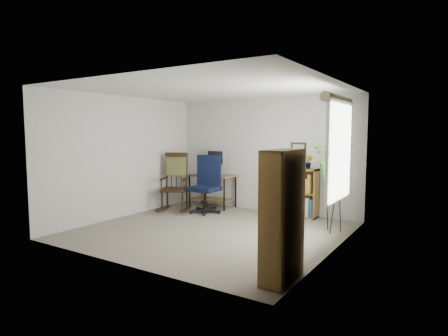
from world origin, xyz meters
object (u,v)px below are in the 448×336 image
Objects in this scene: desk at (212,191)px; rocking_chair at (174,182)px; tall_bookshelf at (282,216)px; office_chair at (205,184)px; low_bookshelf at (295,192)px.

desk is 0.81× the size of rocking_chair.
tall_bookshelf is at bearing -45.32° from desk.
desk is at bearing 134.68° from tall_bookshelf.
desk is 4.37m from tall_bookshelf.
tall_bookshelf is at bearing -55.39° from office_chair.
desk is 0.68× the size of tall_bookshelf.
office_chair reaches higher than low_bookshelf.
office_chair is 0.82× the size of tall_bookshelf.
rocking_chair is (-0.69, -0.17, 0.02)m from office_chair.
low_bookshelf is (2.38, 0.91, -0.15)m from rocking_chair.
office_chair is 1.85m from low_bookshelf.
rocking_chair is at bearing 179.52° from office_chair.
office_chair is at bearing -156.38° from low_bookshelf.
tall_bookshelf is (3.51, -2.31, 0.12)m from rocking_chair.
office_chair is at bearing -13.49° from rocking_chair.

